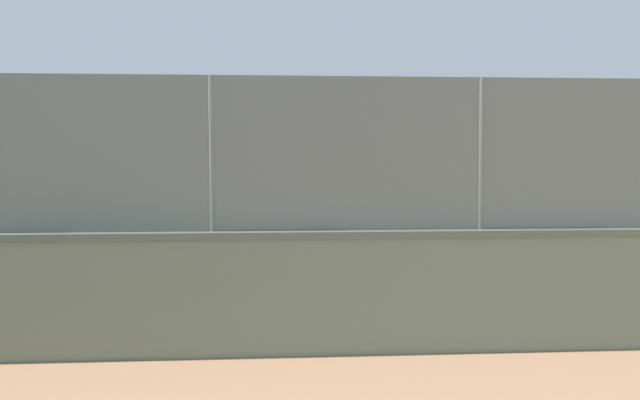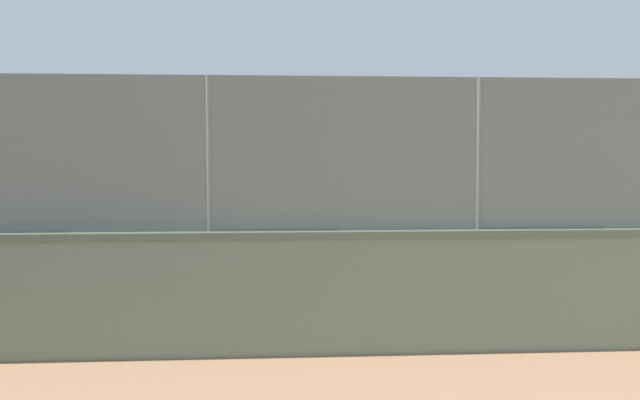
# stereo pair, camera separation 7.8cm
# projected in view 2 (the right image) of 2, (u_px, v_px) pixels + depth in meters

# --- Properties ---
(ground_plane) EXTENTS (260.00, 260.00, 0.00)m
(ground_plane) POSITION_uv_depth(u_px,v_px,m) (399.00, 239.00, 19.57)
(ground_plane) COLOR tan
(perimeter_wall) EXTENTS (29.18, 0.70, 1.46)m
(perimeter_wall) POSITION_uv_depth(u_px,v_px,m) (345.00, 291.00, 8.28)
(perimeter_wall) COLOR slate
(perimeter_wall) RESTS_ON ground_plane
(fence_panel_on_wall) EXTENTS (28.66, 0.32, 1.80)m
(fence_panel_on_wall) POSITION_uv_depth(u_px,v_px,m) (346.00, 154.00, 8.17)
(fence_panel_on_wall) COLOR slate
(fence_panel_on_wall) RESTS_ON perimeter_wall
(player_baseline_waiting) EXTENTS (0.73, 1.19, 1.58)m
(player_baseline_waiting) POSITION_uv_depth(u_px,v_px,m) (510.00, 211.00, 17.70)
(player_baseline_waiting) COLOR black
(player_baseline_waiting) RESTS_ON ground_plane
(player_at_service_line) EXTENTS (0.70, 0.92, 1.46)m
(player_at_service_line) POSITION_uv_depth(u_px,v_px,m) (200.00, 212.00, 18.30)
(player_at_service_line) COLOR #B2B2B2
(player_at_service_line) RESTS_ON ground_plane
(player_near_wall_returning) EXTENTS (0.94, 0.65, 1.54)m
(player_near_wall_returning) POSITION_uv_depth(u_px,v_px,m) (215.00, 220.00, 15.58)
(player_near_wall_returning) COLOR black
(player_near_wall_returning) RESTS_ON ground_plane
(sports_ball) EXTENTS (0.24, 0.24, 0.24)m
(sports_ball) POSITION_uv_depth(u_px,v_px,m) (556.00, 196.00, 15.46)
(sports_ball) COLOR orange
(courtside_bench) EXTENTS (1.60, 0.39, 0.87)m
(courtside_bench) POSITION_uv_depth(u_px,v_px,m) (471.00, 287.00, 9.98)
(courtside_bench) COLOR gray
(courtside_bench) RESTS_ON ground_plane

